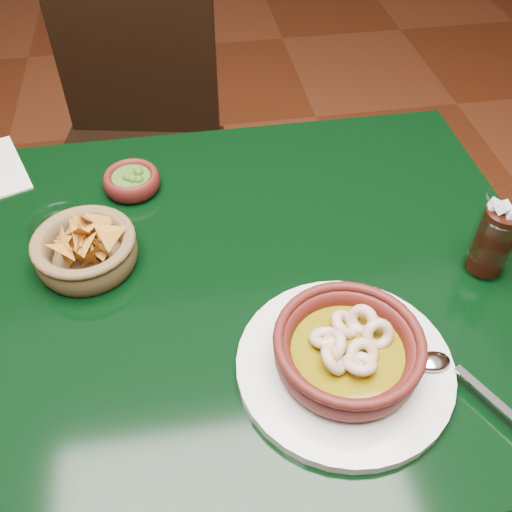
{
  "coord_description": "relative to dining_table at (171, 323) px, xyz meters",
  "views": [
    {
      "loc": [
        0.05,
        -0.59,
        1.41
      ],
      "look_at": [
        0.14,
        -0.02,
        0.81
      ],
      "focal_mm": 40.0,
      "sensor_mm": 36.0,
      "label": 1
    }
  ],
  "objects": [
    {
      "name": "ground",
      "position": [
        0.0,
        0.0,
        -0.65
      ],
      "size": [
        7.0,
        7.0,
        0.0
      ],
      "primitive_type": "plane",
      "color": "#471C0C",
      "rests_on": "ground"
    },
    {
      "name": "dining_table",
      "position": [
        0.0,
        0.0,
        0.0
      ],
      "size": [
        1.2,
        0.8,
        0.75
      ],
      "color": "black",
      "rests_on": "ground"
    },
    {
      "name": "dining_chair",
      "position": [
        -0.06,
        0.71,
        -0.13
      ],
      "size": [
        0.51,
        0.51,
        0.94
      ],
      "color": "black",
      "rests_on": "ground"
    },
    {
      "name": "shrimp_plate",
      "position": [
        0.23,
        -0.19,
        0.13
      ],
      "size": [
        0.35,
        0.29,
        0.08
      ],
      "color": "silver",
      "rests_on": "dining_table"
    },
    {
      "name": "chip_basket",
      "position": [
        -0.11,
        0.06,
        0.13
      ],
      "size": [
        0.19,
        0.19,
        0.11
      ],
      "color": "brown",
      "rests_on": "dining_table"
    },
    {
      "name": "guacamole_ramekin",
      "position": [
        -0.04,
        0.24,
        0.12
      ],
      "size": [
        0.12,
        0.12,
        0.04
      ],
      "color": "#44110F",
      "rests_on": "dining_table"
    },
    {
      "name": "cola_drink",
      "position": [
        0.5,
        -0.05,
        0.17
      ],
      "size": [
        0.14,
        0.14,
        0.16
      ],
      "color": "white",
      "rests_on": "dining_table"
    },
    {
      "name": "glass_ashtray",
      "position": [
        -0.16,
        0.15,
        0.11
      ],
      "size": [
        0.12,
        0.12,
        0.03
      ],
      "color": "white",
      "rests_on": "dining_table"
    }
  ]
}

